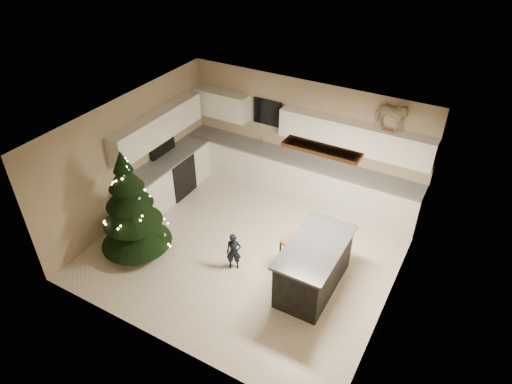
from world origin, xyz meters
The scene contains 8 objects.
ground_plane centered at (0.00, 0.00, 0.00)m, with size 5.50×5.50×0.00m, color beige.
room_shell centered at (0.02, 0.00, 1.75)m, with size 5.52×5.02×2.61m.
cabinetry centered at (-0.91, 1.65, 0.76)m, with size 5.50×3.20×2.00m.
island centered at (1.49, -0.26, 0.48)m, with size 0.90×1.70×0.95m.
bar_stool centered at (0.92, -0.05, 0.51)m, with size 0.35×0.35×0.68m.
christmas_tree centered at (-1.85, -1.05, 0.91)m, with size 1.38×1.34×2.21m.
toddler centered at (0.04, -0.55, 0.38)m, with size 0.28×0.18×0.76m, color black.
rocking_horse centered at (1.79, 2.33, 2.31)m, with size 0.73×0.40×0.61m.
Camera 1 is at (3.43, -5.73, 6.04)m, focal length 32.00 mm.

